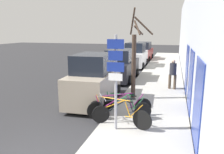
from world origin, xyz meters
name	(u,v)px	position (x,y,z in m)	size (l,w,h in m)	color
ground_plane	(124,79)	(0.00, 11.20, 0.00)	(80.00, 80.00, 0.00)	#28282B
sidewalk_curb	(162,72)	(2.60, 14.00, 0.07)	(3.20, 32.00, 0.15)	#9E9B93
building_facade	(186,34)	(4.35, 13.91, 3.23)	(0.23, 32.00, 6.50)	#B2B7C1
signpost	(116,77)	(1.68, 2.51, 2.01)	(0.58, 0.12, 3.24)	#939399
bicycle_0	(118,113)	(1.66, 2.97, 0.57)	(2.53, 0.83, 0.98)	black
bicycle_1	(122,112)	(1.75, 3.22, 0.54)	(2.07, 1.00, 0.91)	black
bicycle_2	(120,107)	(1.57, 3.60, 0.56)	(2.32, 1.28, 0.97)	black
bicycle_3	(124,106)	(1.68, 3.91, 0.53)	(2.21, 0.55, 0.89)	black
parked_car_0	(94,81)	(-0.18, 5.46, 1.10)	(2.14, 4.31, 2.43)	gray
parked_car_1	(121,66)	(-0.12, 10.81, 1.00)	(2.10, 4.45, 2.21)	black
parked_car_2	(136,56)	(-0.10, 16.93, 1.07)	(2.05, 4.73, 2.36)	silver
parked_car_3	(144,52)	(-0.06, 22.24, 0.97)	(2.06, 4.75, 2.16)	maroon
pedestrian_near	(173,72)	(3.50, 8.59, 1.16)	(0.45, 0.39, 1.74)	#4C3D2D
street_tree	(134,60)	(1.65, 6.19, 2.10)	(1.27, 1.25, 4.42)	#3D2D23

